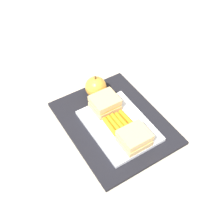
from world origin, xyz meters
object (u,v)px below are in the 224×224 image
Objects in this scene: sandwich_half_left at (134,138)px; carrot_sticks_bundle at (119,123)px; apple at (96,87)px; sandwich_half_right at (105,103)px; food_tray at (119,126)px.

sandwich_half_left reaches higher than carrot_sticks_bundle.
carrot_sticks_bundle is 0.16m from apple.
apple reaches higher than sandwich_half_left.
sandwich_half_right is (0.16, 0.00, 0.00)m from sandwich_half_left.
carrot_sticks_bundle is 0.97× the size of apple.
apple reaches higher than food_tray.
sandwich_half_right is at bearing 0.00° from sandwich_half_left.
food_tray is 2.88× the size of sandwich_half_right.
sandwich_half_right is 0.08m from apple.
food_tray is 0.01m from carrot_sticks_bundle.
carrot_sticks_bundle is (0.08, -0.00, -0.02)m from sandwich_half_left.
sandwich_half_left is at bearing 179.95° from carrot_sticks_bundle.
carrot_sticks_bundle is at bearing -171.98° from food_tray.
sandwich_half_right is 1.02× the size of carrot_sticks_bundle.
sandwich_half_right is at bearing 170.74° from apple.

